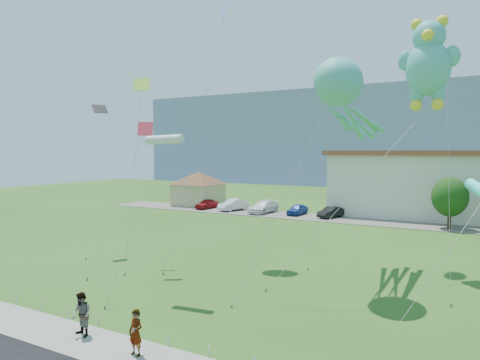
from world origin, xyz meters
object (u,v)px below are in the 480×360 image
at_px(parked_car_white, 263,207).
at_px(parked_car_black, 331,212).
at_px(octopus_kite, 344,98).
at_px(parked_car_blue, 297,209).
at_px(teddy_bear_kite, 428,61).
at_px(pavilion, 198,185).
at_px(pedestrian_right, 82,315).
at_px(pedestrian_left, 136,333).
at_px(parked_car_red, 207,204).
at_px(parked_car_silver, 233,205).

xyz_separation_m(parked_car_white, parked_car_black, (8.94, 0.25, -0.11)).
bearing_deg(octopus_kite, parked_car_blue, 116.36).
height_order(parked_car_white, teddy_bear_kite, teddy_bear_kite).
height_order(pavilion, pedestrian_right, pavilion).
distance_m(pedestrian_left, teddy_bear_kite, 24.40).
bearing_deg(pedestrian_right, parked_car_blue, 109.07).
height_order(pedestrian_left, parked_car_red, pedestrian_left).
distance_m(pedestrian_right, parked_car_silver, 40.37).
bearing_deg(parked_car_red, pavilion, 144.80).
height_order(parked_car_silver, teddy_bear_kite, teddy_bear_kite).
xyz_separation_m(parked_car_blue, octopus_kite, (12.38, -24.97, 10.57)).
relative_size(parked_car_silver, parked_car_blue, 1.20).
bearing_deg(parked_car_black, parked_car_red, -159.78).
xyz_separation_m(parked_car_red, parked_car_black, (17.75, 0.28, -0.01)).
relative_size(pedestrian_right, parked_car_black, 0.48).
bearing_deg(teddy_bear_kite, parked_car_red, 147.31).
xyz_separation_m(pavilion, pedestrian_right, (21.28, -40.49, -1.97)).
bearing_deg(pavilion, teddy_bear_kite, -33.51).
xyz_separation_m(parked_car_black, octopus_kite, (7.93, -24.64, 10.58)).
distance_m(pedestrian_right, parked_car_red, 41.81).
relative_size(parked_car_silver, parked_car_black, 1.18).
xyz_separation_m(pedestrian_left, parked_car_white, (-12.43, 37.95, -0.17)).
bearing_deg(parked_car_blue, parked_car_black, 0.20).
height_order(pedestrian_right, octopus_kite, octopus_kite).
relative_size(pavilion, pedestrian_left, 5.10).
bearing_deg(pavilion, octopus_kite, -43.14).
bearing_deg(pedestrian_left, parked_car_blue, 106.93).
distance_m(pedestrian_right, parked_car_black, 38.00).
xyz_separation_m(pedestrian_right, parked_car_red, (-18.01, 37.73, -0.32)).
relative_size(parked_car_white, parked_car_black, 1.33).
bearing_deg(parked_car_white, parked_car_silver, -175.43).
bearing_deg(parked_car_silver, parked_car_white, 13.82).
relative_size(pedestrian_right, teddy_bear_kite, 0.11).
height_order(parked_car_white, parked_car_black, parked_car_white).
bearing_deg(parked_car_blue, teddy_bear_kite, -45.60).
bearing_deg(parked_car_white, pavilion, 173.97).
xyz_separation_m(pedestrian_right, parked_car_black, (-0.26, 38.00, -0.33)).
relative_size(parked_car_silver, parked_car_white, 0.88).
bearing_deg(parked_car_silver, parked_car_black, 16.32).
bearing_deg(parked_car_blue, pedestrian_left, -73.89).
bearing_deg(pedestrian_right, teddy_bear_kite, 69.58).
bearing_deg(parked_car_white, octopus_kite, -48.56).
relative_size(pavilion, parked_car_blue, 2.35).
xyz_separation_m(pavilion, parked_car_red, (3.27, -2.77, -2.30)).
xyz_separation_m(parked_car_white, octopus_kite, (16.87, -24.39, 10.46)).
distance_m(parked_car_white, teddy_bear_kite, 31.36).
height_order(pedestrian_right, parked_car_red, pedestrian_right).
distance_m(parked_car_silver, teddy_bear_kite, 34.74).
bearing_deg(pedestrian_left, parked_car_black, 100.51).
bearing_deg(parked_car_red, parked_car_black, 5.94).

